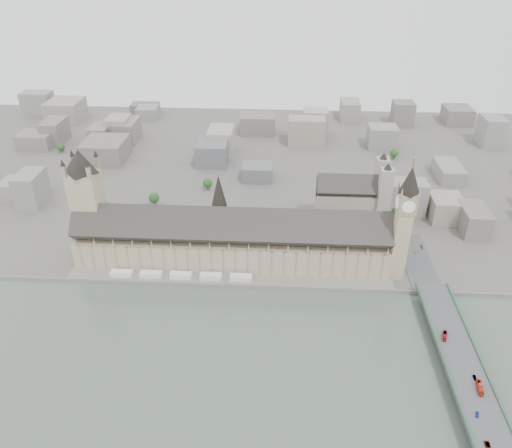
# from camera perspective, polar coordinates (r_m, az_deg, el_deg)

# --- Properties ---
(ground) EXTENTS (900.00, 900.00, 0.00)m
(ground) POSITION_cam_1_polar(r_m,az_deg,el_deg) (422.28, -3.01, -5.93)
(ground) COLOR #595651
(ground) RESTS_ON ground
(embankment_wall) EXTENTS (600.00, 1.50, 3.00)m
(embankment_wall) POSITION_cam_1_polar(r_m,az_deg,el_deg) (409.51, -3.23, -7.01)
(embankment_wall) COLOR slate
(embankment_wall) RESTS_ON ground
(river_terrace) EXTENTS (270.00, 15.00, 2.00)m
(river_terrace) POSITION_cam_1_polar(r_m,az_deg,el_deg) (415.72, -3.12, -6.43)
(river_terrace) COLOR slate
(river_terrace) RESTS_ON ground
(terrace_tents) EXTENTS (118.00, 7.00, 4.00)m
(terrace_tents) POSITION_cam_1_polar(r_m,az_deg,el_deg) (420.22, -8.58, -5.81)
(terrace_tents) COLOR white
(terrace_tents) RESTS_ON river_terrace
(palace_of_westminster) EXTENTS (265.00, 40.73, 55.44)m
(palace_of_westminster) POSITION_cam_1_polar(r_m,az_deg,el_deg) (425.50, -2.82, -1.89)
(palace_of_westminster) COLOR tan
(palace_of_westminster) RESTS_ON ground
(elizabeth_tower) EXTENTS (17.00, 17.00, 107.50)m
(elizabeth_tower) POSITION_cam_1_polar(r_m,az_deg,el_deg) (406.79, 16.60, 0.89)
(elizabeth_tower) COLOR tan
(elizabeth_tower) RESTS_ON ground
(victoria_tower) EXTENTS (30.00, 30.00, 100.00)m
(victoria_tower) POSITION_cam_1_polar(r_m,az_deg,el_deg) (443.58, -18.73, 2.67)
(victoria_tower) COLOR tan
(victoria_tower) RESTS_ON ground
(central_tower) EXTENTS (13.00, 13.00, 48.00)m
(central_tower) POSITION_cam_1_polar(r_m,az_deg,el_deg) (414.27, -4.23, 2.73)
(central_tower) COLOR #84765B
(central_tower) RESTS_ON ground
(westminster_bridge) EXTENTS (25.00, 325.00, 10.25)m
(westminster_bridge) POSITION_cam_1_polar(r_m,az_deg,el_deg) (370.57, 21.98, -13.84)
(westminster_bridge) COLOR #474749
(westminster_bridge) RESTS_ON ground
(bridge_parapets) EXTENTS (25.00, 235.00, 1.15)m
(bridge_parapets) POSITION_cam_1_polar(r_m,az_deg,el_deg) (338.17, 24.30, -18.34)
(bridge_parapets) COLOR #315A41
(bridge_parapets) RESTS_ON westminster_bridge
(westminster_abbey) EXTENTS (68.00, 36.00, 64.00)m
(westminster_abbey) POSITION_cam_1_polar(r_m,az_deg,el_deg) (492.31, 11.04, 2.69)
(westminster_abbey) COLOR gray
(westminster_abbey) RESTS_ON ground
(city_skyline_inland) EXTENTS (720.00, 360.00, 38.00)m
(city_skyline_inland) POSITION_cam_1_polar(r_m,az_deg,el_deg) (627.71, -0.73, 8.95)
(city_skyline_inland) COLOR gray
(city_skyline_inland) RESTS_ON ground
(park_trees) EXTENTS (110.00, 30.00, 15.00)m
(park_trees) POSITION_cam_1_polar(r_m,az_deg,el_deg) (468.52, -3.49, -0.77)
(park_trees) COLOR #1A4117
(park_trees) RESTS_ON ground
(red_bus_north) EXTENTS (5.24, 10.24, 2.79)m
(red_bus_north) POSITION_cam_1_polar(r_m,az_deg,el_deg) (372.76, 20.76, -11.86)
(red_bus_north) COLOR #AF1421
(red_bus_north) RESTS_ON westminster_bridge
(red_bus_south) EXTENTS (4.46, 11.92, 3.24)m
(red_bus_south) POSITION_cam_1_polar(r_m,az_deg,el_deg) (346.03, 24.22, -16.70)
(red_bus_south) COLOR red
(red_bus_south) RESTS_ON westminster_bridge
(car_blue) EXTENTS (3.08, 4.42, 1.40)m
(car_blue) POSITION_cam_1_polar(r_m,az_deg,el_deg) (332.47, 23.97, -19.27)
(car_blue) COLOR navy
(car_blue) RESTS_ON westminster_bridge
(car_silver) EXTENTS (1.60, 4.11, 1.33)m
(car_silver) POSITION_cam_1_polar(r_m,az_deg,el_deg) (352.35, 23.71, -15.75)
(car_silver) COLOR gray
(car_silver) RESTS_ON westminster_bridge
(car_grey) EXTENTS (3.00, 6.06, 1.65)m
(car_grey) POSITION_cam_1_polar(r_m,az_deg,el_deg) (320.40, 24.99, -21.98)
(car_grey) COLOR gray
(car_grey) RESTS_ON westminster_bridge
(car_approach) EXTENTS (2.28, 5.42, 1.56)m
(car_approach) POSITION_cam_1_polar(r_m,az_deg,el_deg) (461.36, 18.41, -2.51)
(car_approach) COLOR gray
(car_approach) RESTS_ON westminster_bridge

